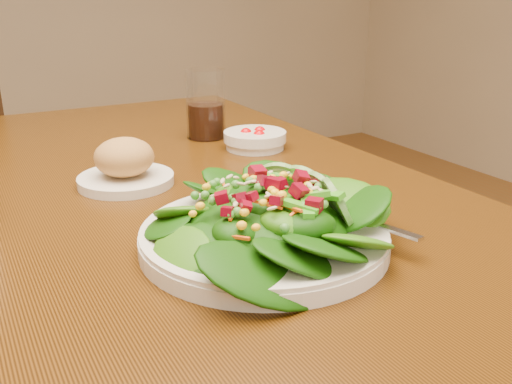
{
  "coord_description": "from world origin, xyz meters",
  "views": [
    {
      "loc": [
        -0.25,
        -0.83,
        1.05
      ],
      "look_at": [
        0.06,
        -0.25,
        0.82
      ],
      "focal_mm": 40.0,
      "sensor_mm": 36.0,
      "label": 1
    }
  ],
  "objects": [
    {
      "name": "drinking_glass",
      "position": [
        0.22,
        0.26,
        0.81
      ],
      "size": [
        0.08,
        0.08,
        0.14
      ],
      "color": "silver",
      "rests_on": "dining_table"
    },
    {
      "name": "dining_table",
      "position": [
        0.0,
        0.0,
        0.65
      ],
      "size": [
        0.9,
        1.4,
        0.75
      ],
      "color": "#512D0B",
      "rests_on": "ground_plane"
    },
    {
      "name": "bread_plate",
      "position": [
        -0.02,
        0.04,
        0.78
      ],
      "size": [
        0.15,
        0.15,
        0.08
      ],
      "color": "white",
      "rests_on": "dining_table"
    },
    {
      "name": "tomato_bowl",
      "position": [
        0.27,
        0.13,
        0.77
      ],
      "size": [
        0.12,
        0.12,
        0.04
      ],
      "color": "white",
      "rests_on": "dining_table"
    },
    {
      "name": "salad_plate",
      "position": [
        0.08,
        -0.27,
        0.78
      ],
      "size": [
        0.31,
        0.31,
        0.09
      ],
      "rotation": [
        0.0,
        0.0,
        0.23
      ],
      "color": "white",
      "rests_on": "dining_table"
    }
  ]
}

